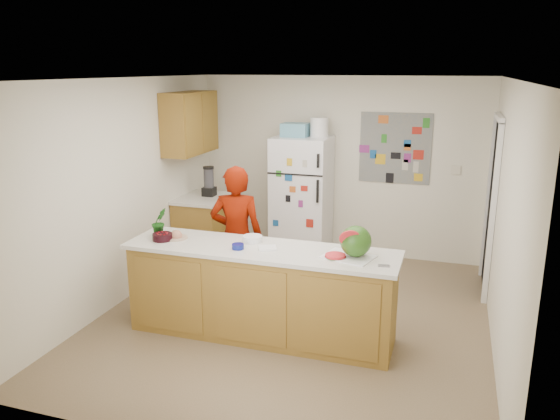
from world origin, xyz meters
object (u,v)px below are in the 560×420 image
(refrigerator, at_px, (302,198))
(cherry_bowl, at_px, (162,237))
(person, at_px, (237,237))
(watermelon, at_px, (356,241))

(refrigerator, height_order, cherry_bowl, refrigerator)
(person, height_order, cherry_bowl, person)
(cherry_bowl, bearing_deg, watermelon, 2.44)
(refrigerator, bearing_deg, person, -97.99)
(watermelon, height_order, cherry_bowl, watermelon)
(watermelon, bearing_deg, person, 156.98)
(cherry_bowl, bearing_deg, person, 52.72)
(refrigerator, xyz_separation_m, person, (-0.25, -1.77, -0.05))
(person, xyz_separation_m, watermelon, (1.42, -0.60, 0.28))
(person, distance_m, watermelon, 1.57)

